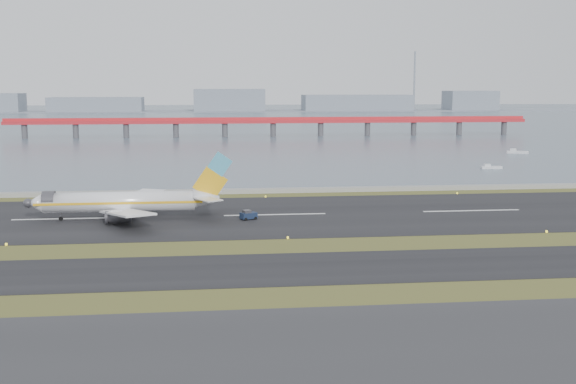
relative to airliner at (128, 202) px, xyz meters
name	(u,v)px	position (x,y,z in m)	size (l,w,h in m)	color
ground	(293,249)	(28.06, -28.27, -3.46)	(1000.00, 1000.00, 0.00)	#364117
taxiway_strip	(303,268)	(28.06, -40.27, -3.41)	(1000.00, 18.00, 0.10)	black
runway_strip	(275,215)	(28.06, 1.73, -3.41)	(1000.00, 45.00, 0.10)	black
seawall	(263,191)	(28.06, 31.73, -2.96)	(1000.00, 2.50, 1.00)	gray
bay_water	(223,118)	(28.06, 431.73, -3.46)	(1400.00, 800.00, 1.30)	#485767
red_pier	(273,122)	(48.06, 221.73, 3.82)	(260.00, 5.00, 10.20)	red
far_shoreline	(233,105)	(41.68, 591.73, 2.61)	(1400.00, 80.00, 60.50)	gray
airliner	(128,202)	(0.00, 0.00, 0.00)	(38.52, 32.89, 12.80)	white
pushback_tug	(248,215)	(22.56, -2.91, -2.52)	(3.46, 2.82, 1.94)	#15223B
workboat_near	(491,167)	(101.24, 73.78, -2.97)	(6.41, 2.34, 1.53)	silver
workboat_far	(517,152)	(130.51, 120.92, -2.87)	(8.00, 5.03, 1.86)	silver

